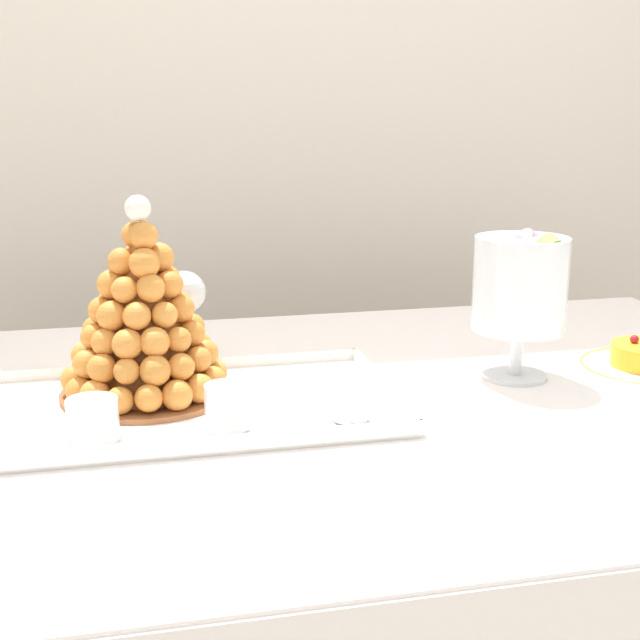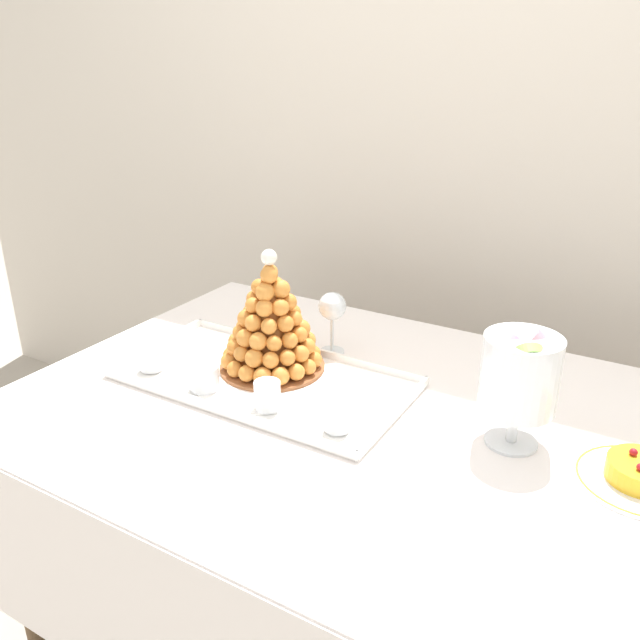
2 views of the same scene
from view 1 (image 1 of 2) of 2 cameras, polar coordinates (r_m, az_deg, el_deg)
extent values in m
cube|color=silver|center=(2.00, -4.12, 15.79)|extent=(4.80, 0.10, 2.50)
cylinder|color=brown|center=(1.99, 17.91, -10.63)|extent=(0.04, 0.04, 0.76)
cube|color=brown|center=(1.25, 2.21, -5.73)|extent=(1.44, 0.94, 0.02)
cube|color=white|center=(1.24, 2.21, -5.23)|extent=(1.50, 1.00, 0.00)
cube|color=white|center=(1.77, -2.03, -6.03)|extent=(1.50, 0.01, 0.39)
cube|color=white|center=(1.20, -10.56, -5.86)|extent=(0.64, 0.33, 0.01)
cube|color=white|center=(1.05, -10.18, -8.30)|extent=(0.64, 0.01, 0.02)
cube|color=white|center=(1.36, -10.89, -3.03)|extent=(0.64, 0.01, 0.02)
cube|color=white|center=(1.25, 4.26, -4.31)|extent=(0.01, 0.33, 0.02)
cylinder|color=white|center=(1.20, -10.57, -5.68)|extent=(0.30, 0.30, 0.00)
cylinder|color=brown|center=(1.25, -11.26, -4.68)|extent=(0.24, 0.24, 0.01)
cone|color=#BD6C2B|center=(1.22, -11.54, 0.67)|extent=(0.16, 0.16, 0.23)
sphere|color=orange|center=(1.25, -6.88, -3.44)|extent=(0.04, 0.04, 0.04)
sphere|color=orange|center=(1.28, -7.39, -2.95)|extent=(0.04, 0.04, 0.04)
sphere|color=orange|center=(1.31, -8.43, -2.62)|extent=(0.03, 0.03, 0.03)
sphere|color=orange|center=(1.33, -9.85, -2.37)|extent=(0.03, 0.03, 0.03)
sphere|color=orange|center=(1.34, -11.44, -2.44)|extent=(0.04, 0.04, 0.04)
sphere|color=orange|center=(1.33, -13.02, -2.66)|extent=(0.04, 0.04, 0.04)
sphere|color=orange|center=(1.31, -14.40, -2.88)|extent=(0.04, 0.04, 0.04)
sphere|color=orange|center=(1.28, -15.36, -3.40)|extent=(0.04, 0.04, 0.04)
sphere|color=orange|center=(1.25, -15.77, -3.81)|extent=(0.04, 0.04, 0.04)
sphere|color=orange|center=(1.21, -15.48, -4.49)|extent=(0.04, 0.04, 0.04)
sphere|color=orange|center=(1.18, -14.54, -4.78)|extent=(0.04, 0.04, 0.04)
sphere|color=orange|center=(1.16, -13.00, -5.18)|extent=(0.04, 0.04, 0.04)
sphere|color=orange|center=(1.15, -11.17, -5.06)|extent=(0.04, 0.04, 0.04)
sphere|color=orange|center=(1.16, -9.35, -4.90)|extent=(0.04, 0.04, 0.04)
sphere|color=orange|center=(1.18, -7.90, -4.47)|extent=(0.04, 0.04, 0.04)
sphere|color=orange|center=(1.21, -7.05, -3.89)|extent=(0.04, 0.04, 0.04)
sphere|color=orange|center=(1.26, -7.93, -1.63)|extent=(0.04, 0.04, 0.04)
sphere|color=orange|center=(1.29, -8.93, -1.36)|extent=(0.04, 0.04, 0.04)
sphere|color=orange|center=(1.31, -10.36, -1.11)|extent=(0.04, 0.04, 0.04)
sphere|color=orange|center=(1.31, -11.95, -1.17)|extent=(0.04, 0.04, 0.04)
sphere|color=orange|center=(1.30, -13.45, -1.44)|extent=(0.04, 0.04, 0.04)
sphere|color=orange|center=(1.28, -14.61, -1.75)|extent=(0.04, 0.04, 0.04)
sphere|color=orange|center=(1.24, -15.18, -2.25)|extent=(0.04, 0.04, 0.04)
sphere|color=orange|center=(1.21, -15.01, -2.81)|extent=(0.04, 0.04, 0.04)
sphere|color=orange|center=(1.18, -14.10, -3.08)|extent=(0.04, 0.04, 0.04)
sphere|color=orange|center=(1.16, -12.57, -3.30)|extent=(0.03, 0.03, 0.03)
sphere|color=orange|center=(1.16, -10.76, -3.27)|extent=(0.04, 0.04, 0.04)
sphere|color=orange|center=(1.17, -9.10, -3.05)|extent=(0.04, 0.04, 0.04)
sphere|color=orange|center=(1.20, -7.96, -2.56)|extent=(0.04, 0.04, 0.04)
sphere|color=orange|center=(1.23, -7.56, -2.16)|extent=(0.04, 0.04, 0.04)
sphere|color=orange|center=(1.27, -9.17, -0.11)|extent=(0.04, 0.04, 0.04)
sphere|color=orange|center=(1.29, -10.52, 0.08)|extent=(0.04, 0.04, 0.04)
sphere|color=orange|center=(1.29, -12.08, -0.05)|extent=(0.04, 0.04, 0.04)
sphere|color=orange|center=(1.28, -13.50, -0.19)|extent=(0.04, 0.04, 0.04)
sphere|color=orange|center=(1.25, -14.43, -0.63)|extent=(0.04, 0.04, 0.04)
sphere|color=orange|center=(1.22, -14.60, -1.09)|extent=(0.04, 0.04, 0.04)
sphere|color=orange|center=(1.18, -13.92, -1.42)|extent=(0.04, 0.04, 0.04)
sphere|color=orange|center=(1.16, -12.51, -1.55)|extent=(0.04, 0.04, 0.04)
sphere|color=orange|center=(1.16, -10.78, -1.43)|extent=(0.04, 0.04, 0.04)
sphere|color=orange|center=(1.18, -9.26, -1.26)|extent=(0.03, 0.03, 0.03)
sphere|color=orange|center=(1.21, -8.39, -0.87)|extent=(0.04, 0.04, 0.04)
sphere|color=orange|center=(1.24, -8.39, -0.41)|extent=(0.04, 0.04, 0.04)
sphere|color=orange|center=(1.26, -10.38, 1.31)|extent=(0.04, 0.04, 0.04)
sphere|color=orange|center=(1.27, -12.03, 1.26)|extent=(0.04, 0.04, 0.04)
sphere|color=orange|center=(1.25, -13.48, 1.04)|extent=(0.04, 0.04, 0.04)
sphere|color=orange|center=(1.22, -14.07, 0.60)|extent=(0.04, 0.04, 0.04)
sphere|color=orange|center=(1.18, -13.48, 0.26)|extent=(0.04, 0.04, 0.04)
sphere|color=orange|center=(1.17, -11.93, 0.26)|extent=(0.04, 0.04, 0.04)
sphere|color=orange|center=(1.17, -10.16, 0.33)|extent=(0.04, 0.04, 0.04)
sphere|color=orange|center=(1.20, -9.10, 0.75)|extent=(0.04, 0.04, 0.04)
sphere|color=orange|center=(1.24, -9.22, 1.07)|extent=(0.03, 0.03, 0.03)
sphere|color=orange|center=(1.25, -11.36, 2.70)|extent=(0.03, 0.03, 0.03)
sphere|color=orange|center=(1.24, -12.88, 2.62)|extent=(0.04, 0.04, 0.04)
sphere|color=orange|center=(1.21, -13.50, 2.29)|extent=(0.04, 0.04, 0.04)
sphere|color=orange|center=(1.18, -12.70, 1.94)|extent=(0.04, 0.04, 0.04)
sphere|color=orange|center=(1.17, -11.04, 2.06)|extent=(0.04, 0.04, 0.04)
sphere|color=orange|center=(1.20, -9.85, 2.31)|extent=(0.04, 0.04, 0.04)
sphere|color=orange|center=(1.23, -10.02, 2.68)|extent=(0.04, 0.04, 0.04)
sphere|color=orange|center=(1.23, -11.94, 4.00)|extent=(0.04, 0.04, 0.04)
sphere|color=orange|center=(1.20, -12.89, 3.76)|extent=(0.04, 0.04, 0.04)
sphere|color=orange|center=(1.18, -11.45, 3.67)|extent=(0.04, 0.04, 0.04)
sphere|color=orange|center=(1.21, -10.51, 4.03)|extent=(0.04, 0.04, 0.04)
sphere|color=orange|center=(1.21, -12.06, 5.49)|extent=(0.04, 0.04, 0.04)
sphere|color=orange|center=(1.19, -11.49, 5.44)|extent=(0.04, 0.04, 0.04)
sphere|color=white|center=(1.19, -11.87, 7.20)|extent=(0.04, 0.04, 0.04)
cylinder|color=silver|center=(1.10, -14.68, -6.34)|extent=(0.06, 0.06, 0.05)
cylinder|color=#F4EAC6|center=(1.10, -14.63, -7.06)|extent=(0.06, 0.06, 0.02)
cylinder|color=white|center=(1.10, -14.69, -6.14)|extent=(0.06, 0.06, 0.02)
sphere|color=brown|center=(1.09, -14.83, -5.68)|extent=(0.02, 0.02, 0.02)
cylinder|color=silver|center=(1.10, -6.18, -5.69)|extent=(0.05, 0.05, 0.06)
cylinder|color=gold|center=(1.11, -6.16, -6.48)|extent=(0.05, 0.05, 0.02)
cylinder|color=#EAC166|center=(1.10, -6.19, -5.46)|extent=(0.05, 0.05, 0.02)
sphere|color=brown|center=(1.10, -6.29, -4.76)|extent=(0.02, 0.02, 0.02)
cylinder|color=silver|center=(1.13, 1.99, -5.34)|extent=(0.05, 0.05, 0.05)
cylinder|color=#F4EAC6|center=(1.14, 1.98, -5.98)|extent=(0.04, 0.04, 0.02)
cylinder|color=white|center=(1.13, 1.99, -5.15)|extent=(0.04, 0.04, 0.01)
sphere|color=brown|center=(1.13, 2.40, -4.68)|extent=(0.01, 0.01, 0.01)
cylinder|color=white|center=(1.36, 12.65, -3.57)|extent=(0.10, 0.10, 0.01)
cylinder|color=white|center=(1.35, 12.74, -2.05)|extent=(0.02, 0.02, 0.07)
cylinder|color=white|center=(1.33, 12.99, 2.32)|extent=(0.14, 0.14, 0.14)
cylinder|color=#72B2E0|center=(1.35, 14.30, 0.12)|extent=(0.06, 0.05, 0.06)
cylinder|color=#D199D8|center=(1.36, 11.47, 0.31)|extent=(0.06, 0.06, 0.06)
cylinder|color=#9ED860|center=(1.32, 12.76, -0.18)|extent=(0.06, 0.05, 0.06)
cylinder|color=#72B2E0|center=(1.36, 13.78, 1.16)|extent=(0.06, 0.06, 0.04)
cylinder|color=#F9A54C|center=(1.34, 12.36, 1.10)|extent=(0.07, 0.06, 0.06)
cylinder|color=yellow|center=(1.31, 12.03, 0.80)|extent=(0.05, 0.05, 0.05)
cylinder|color=#E54C47|center=(1.33, 13.33, 0.87)|extent=(0.05, 0.05, 0.05)
cylinder|color=pink|center=(1.35, 13.06, 2.05)|extent=(0.05, 0.05, 0.05)
cylinder|color=brown|center=(1.32, 11.77, 1.83)|extent=(0.07, 0.05, 0.06)
cylinder|color=#F9A54C|center=(1.31, 13.84, 1.66)|extent=(0.05, 0.05, 0.05)
cylinder|color=#F9A54C|center=(1.36, 12.14, 3.07)|extent=(0.07, 0.05, 0.07)
cylinder|color=#D199D8|center=(1.31, 11.59, 2.69)|extent=(0.06, 0.05, 0.06)
cylinder|color=#F9A54C|center=(1.31, 13.43, 2.61)|extent=(0.07, 0.06, 0.07)
cylinder|color=#E54C47|center=(1.35, 13.78, 2.92)|extent=(0.06, 0.05, 0.06)
cylinder|color=#9ED860|center=(1.32, 12.11, 3.75)|extent=(0.07, 0.05, 0.07)
cylinder|color=#D199D8|center=(1.29, 13.44, 3.39)|extent=(0.06, 0.05, 0.06)
cylinder|color=yellow|center=(1.34, 14.47, 3.75)|extent=(0.06, 0.06, 0.05)
cylinder|color=#D199D8|center=(1.31, 12.20, 4.56)|extent=(0.07, 0.05, 0.07)
cylinder|color=#9ED860|center=(1.30, 14.42, 4.36)|extent=(0.08, 0.05, 0.08)
cylinder|color=pink|center=(1.34, 13.15, 4.74)|extent=(0.05, 0.05, 0.05)
sphere|color=#A51923|center=(1.45, 19.92, -1.20)|extent=(0.01, 0.01, 0.01)
cylinder|color=silver|center=(1.41, -8.69, -2.88)|extent=(0.06, 0.06, 0.00)
cylinder|color=silver|center=(1.39, -8.76, -1.10)|extent=(0.01, 0.01, 0.09)
sphere|color=silver|center=(1.38, -8.87, 1.85)|extent=(0.07, 0.07, 0.07)
camera|label=2|loc=(0.83, 74.49, 22.86)|focal=36.07mm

